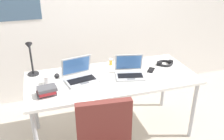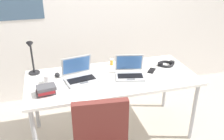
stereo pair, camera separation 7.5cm
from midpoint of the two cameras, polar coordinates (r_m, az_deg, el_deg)
The scene contains 12 objects.
ground_plane at distance 3.04m, azimuth 0.73°, elevation -14.11°, with size 12.00×12.00×0.00m, color #B7AD9E.
wall_back at distance 3.47m, azimuth -4.44°, elevation 14.81°, with size 6.00×0.13×2.60m.
desk at distance 2.66m, azimuth 0.81°, elevation -2.67°, with size 1.80×0.80×0.74m.
desk_lamp at distance 2.72m, azimuth -17.30°, elevation 2.69°, with size 0.12×0.18×0.40m.
laptop_back_left at distance 2.57m, azimuth -6.62°, elevation -1.25°, with size 0.37×0.34×0.23m.
laptop_mid_desk at distance 2.64m, azimuth 4.96°, elevation -0.52°, with size 0.35×0.32×0.22m.
computer_mouse at distance 2.69m, azimuth -11.78°, elevation -1.10°, with size 0.06×0.10×0.03m, color black.
cell_phone at distance 2.80m, azimuth 9.92°, elevation -0.13°, with size 0.06×0.14×0.01m, color black.
headphones at distance 2.98m, azimuth 13.13°, elevation 1.40°, with size 0.21×0.18×0.04m.
pill_bottle at distance 2.90m, azimuth 0.66°, elevation 1.93°, with size 0.04×0.04×0.08m.
book_stack at distance 2.37m, azimuth -14.20°, elevation -4.49°, with size 0.20×0.16×0.08m.
coffee_mug at distance 2.56m, azimuth -13.85°, elevation -2.04°, with size 0.11×0.08×0.09m.
Camera 2 is at (-0.63, -2.26, 1.93)m, focal length 39.46 mm.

